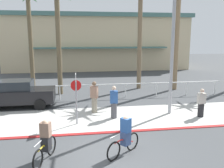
{
  "coord_description": "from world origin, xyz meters",
  "views": [
    {
      "loc": [
        -1.23,
        -8.2,
        4.31
      ],
      "look_at": [
        0.95,
        6.0,
        1.52
      ],
      "focal_mm": 39.02,
      "sensor_mm": 36.0,
      "label": 1
    }
  ],
  "objects_px": {
    "palm_tree_4": "(141,9)",
    "cyclist_red_0": "(125,136)",
    "stop_sign_bike_lane": "(76,92)",
    "pedestrian_2": "(114,103)",
    "car_black_1": "(17,93)",
    "streetlight_curb": "(175,37)",
    "palm_tree_2": "(29,21)",
    "cyclist_yellow_1": "(46,142)",
    "pedestrian_1": "(94,98)",
    "palm_tree_3": "(58,16)",
    "pedestrian_0": "(201,104)"
  },
  "relations": [
    {
      "from": "palm_tree_2",
      "to": "pedestrian_2",
      "type": "bearing_deg",
      "value": -59.22
    },
    {
      "from": "palm_tree_2",
      "to": "pedestrian_0",
      "type": "distance_m",
      "value": 15.32
    },
    {
      "from": "car_black_1",
      "to": "pedestrian_0",
      "type": "distance_m",
      "value": 10.88
    },
    {
      "from": "stop_sign_bike_lane",
      "to": "streetlight_curb",
      "type": "bearing_deg",
      "value": 7.76
    },
    {
      "from": "pedestrian_2",
      "to": "stop_sign_bike_lane",
      "type": "bearing_deg",
      "value": -162.74
    },
    {
      "from": "car_black_1",
      "to": "pedestrian_2",
      "type": "height_order",
      "value": "pedestrian_2"
    },
    {
      "from": "pedestrian_0",
      "to": "palm_tree_4",
      "type": "bearing_deg",
      "value": 99.74
    },
    {
      "from": "pedestrian_2",
      "to": "pedestrian_0",
      "type": "bearing_deg",
      "value": -6.12
    },
    {
      "from": "stop_sign_bike_lane",
      "to": "cyclist_red_0",
      "type": "xyz_separation_m",
      "value": [
        1.73,
        -3.46,
        -0.98
      ]
    },
    {
      "from": "palm_tree_3",
      "to": "palm_tree_4",
      "type": "relative_size",
      "value": 0.88
    },
    {
      "from": "palm_tree_3",
      "to": "pedestrian_1",
      "type": "xyz_separation_m",
      "value": [
        2.16,
        -5.13,
        -4.95
      ]
    },
    {
      "from": "car_black_1",
      "to": "pedestrian_1",
      "type": "bearing_deg",
      "value": -21.89
    },
    {
      "from": "streetlight_curb",
      "to": "pedestrian_0",
      "type": "bearing_deg",
      "value": -22.81
    },
    {
      "from": "palm_tree_2",
      "to": "pedestrian_1",
      "type": "distance_m",
      "value": 10.81
    },
    {
      "from": "palm_tree_4",
      "to": "cyclist_red_0",
      "type": "relative_size",
      "value": 5.77
    },
    {
      "from": "pedestrian_2",
      "to": "car_black_1",
      "type": "bearing_deg",
      "value": 151.71
    },
    {
      "from": "stop_sign_bike_lane",
      "to": "pedestrian_0",
      "type": "relative_size",
      "value": 1.62
    },
    {
      "from": "cyclist_yellow_1",
      "to": "pedestrian_0",
      "type": "height_order",
      "value": "pedestrian_0"
    },
    {
      "from": "pedestrian_1",
      "to": "pedestrian_0",
      "type": "bearing_deg",
      "value": -16.24
    },
    {
      "from": "stop_sign_bike_lane",
      "to": "cyclist_red_0",
      "type": "distance_m",
      "value": 3.99
    },
    {
      "from": "pedestrian_0",
      "to": "pedestrian_1",
      "type": "height_order",
      "value": "pedestrian_1"
    },
    {
      "from": "palm_tree_4",
      "to": "streetlight_curb",
      "type": "bearing_deg",
      "value": -90.72
    },
    {
      "from": "cyclist_red_0",
      "to": "cyclist_yellow_1",
      "type": "height_order",
      "value": "same"
    },
    {
      "from": "streetlight_curb",
      "to": "pedestrian_2",
      "type": "xyz_separation_m",
      "value": [
        -3.27,
        -0.1,
        -3.45
      ]
    },
    {
      "from": "streetlight_curb",
      "to": "cyclist_red_0",
      "type": "xyz_separation_m",
      "value": [
        -3.52,
        -4.17,
        -3.58
      ]
    },
    {
      "from": "cyclist_red_0",
      "to": "palm_tree_3",
      "type": "bearing_deg",
      "value": 105.5
    },
    {
      "from": "palm_tree_4",
      "to": "palm_tree_3",
      "type": "bearing_deg",
      "value": -170.43
    },
    {
      "from": "palm_tree_3",
      "to": "cyclist_red_0",
      "type": "bearing_deg",
      "value": -74.5
    },
    {
      "from": "cyclist_yellow_1",
      "to": "pedestrian_0",
      "type": "bearing_deg",
      "value": 24.79
    },
    {
      "from": "cyclist_red_0",
      "to": "pedestrian_1",
      "type": "height_order",
      "value": "pedestrian_1"
    },
    {
      "from": "pedestrian_1",
      "to": "cyclist_yellow_1",
      "type": "bearing_deg",
      "value": -112.16
    },
    {
      "from": "palm_tree_4",
      "to": "pedestrian_2",
      "type": "relative_size",
      "value": 4.9
    },
    {
      "from": "streetlight_curb",
      "to": "cyclist_yellow_1",
      "type": "xyz_separation_m",
      "value": [
        -6.36,
        -4.21,
        -3.58
      ]
    },
    {
      "from": "pedestrian_1",
      "to": "car_black_1",
      "type": "bearing_deg",
      "value": 158.11
    },
    {
      "from": "stop_sign_bike_lane",
      "to": "palm_tree_3",
      "type": "relative_size",
      "value": 0.33
    },
    {
      "from": "palm_tree_4",
      "to": "car_black_1",
      "type": "xyz_separation_m",
      "value": [
        -8.95,
        -4.36,
        -5.64
      ]
    },
    {
      "from": "palm_tree_4",
      "to": "cyclist_red_0",
      "type": "height_order",
      "value": "palm_tree_4"
    },
    {
      "from": "cyclist_yellow_1",
      "to": "pedestrian_1",
      "type": "height_order",
      "value": "pedestrian_1"
    },
    {
      "from": "cyclist_yellow_1",
      "to": "cyclist_red_0",
      "type": "bearing_deg",
      "value": 0.8
    },
    {
      "from": "stop_sign_bike_lane",
      "to": "car_black_1",
      "type": "height_order",
      "value": "stop_sign_bike_lane"
    },
    {
      "from": "stop_sign_bike_lane",
      "to": "pedestrian_1",
      "type": "height_order",
      "value": "stop_sign_bike_lane"
    },
    {
      "from": "palm_tree_3",
      "to": "cyclist_yellow_1",
      "type": "xyz_separation_m",
      "value": [
        0.02,
        -10.39,
        -5.11
      ]
    },
    {
      "from": "car_black_1",
      "to": "pedestrian_1",
      "type": "distance_m",
      "value": 5.0
    },
    {
      "from": "palm_tree_2",
      "to": "palm_tree_4",
      "type": "height_order",
      "value": "palm_tree_4"
    },
    {
      "from": "stop_sign_bike_lane",
      "to": "pedestrian_1",
      "type": "xyz_separation_m",
      "value": [
        1.02,
        1.76,
        -0.82
      ]
    },
    {
      "from": "palm_tree_2",
      "to": "cyclist_yellow_1",
      "type": "relative_size",
      "value": 4.52
    },
    {
      "from": "streetlight_curb",
      "to": "palm_tree_4",
      "type": "relative_size",
      "value": 0.87
    },
    {
      "from": "streetlight_curb",
      "to": "cyclist_yellow_1",
      "type": "bearing_deg",
      "value": -146.49
    },
    {
      "from": "pedestrian_0",
      "to": "pedestrian_2",
      "type": "height_order",
      "value": "pedestrian_2"
    },
    {
      "from": "palm_tree_4",
      "to": "pedestrian_0",
      "type": "bearing_deg",
      "value": -80.26
    }
  ]
}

